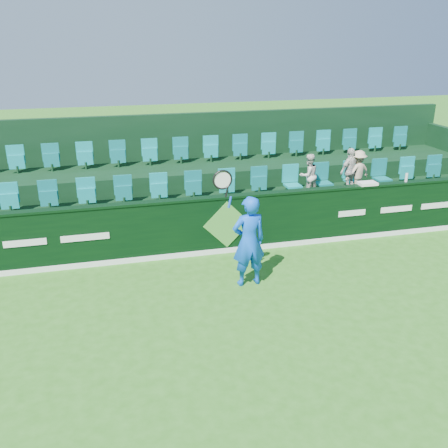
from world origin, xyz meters
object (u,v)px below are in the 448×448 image
object	(u,v)px
tennis_player	(248,241)
spectator_middle	(350,171)
spectator_left	(308,175)
spectator_right	(358,172)
drinks_bottle	(406,177)
towel	(367,183)

from	to	relation	value
tennis_player	spectator_middle	bearing A→B (deg)	37.85
spectator_left	spectator_right	xyz separation A→B (m)	(1.38, 0.00, 0.01)
spectator_middle	drinks_bottle	world-z (taller)	spectator_middle
spectator_left	drinks_bottle	size ratio (longest dim) A/B	5.15
towel	spectator_right	bearing A→B (deg)	72.74
spectator_right	towel	distance (m)	1.17
spectator_right	drinks_bottle	world-z (taller)	spectator_right
drinks_bottle	spectator_left	bearing A→B (deg)	151.63
spectator_middle	drinks_bottle	xyz separation A→B (m)	(0.91, -1.12, 0.06)
spectator_right	towel	bearing A→B (deg)	58.62
tennis_player	drinks_bottle	world-z (taller)	tennis_player
tennis_player	drinks_bottle	size ratio (longest dim) A/B	11.49
spectator_middle	tennis_player	bearing A→B (deg)	16.38
tennis_player	spectator_left	world-z (taller)	tennis_player
spectator_left	tennis_player	bearing A→B (deg)	34.58
towel	tennis_player	bearing A→B (deg)	-154.24
spectator_left	towel	distance (m)	1.52
spectator_middle	spectator_right	xyz separation A→B (m)	(0.22, 0.00, -0.04)
spectator_left	drinks_bottle	xyz separation A→B (m)	(2.07, -1.12, 0.11)
spectator_middle	towel	xyz separation A→B (m)	(-0.13, -1.12, -0.02)
tennis_player	spectator_right	size ratio (longest dim) A/B	2.20
tennis_player	towel	xyz separation A→B (m)	(3.47, 1.68, 0.44)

